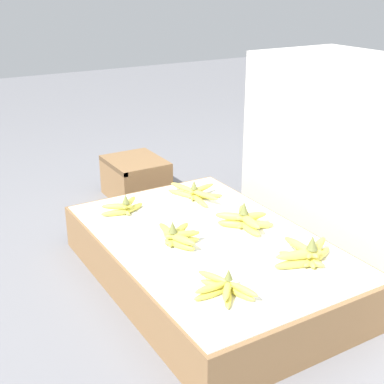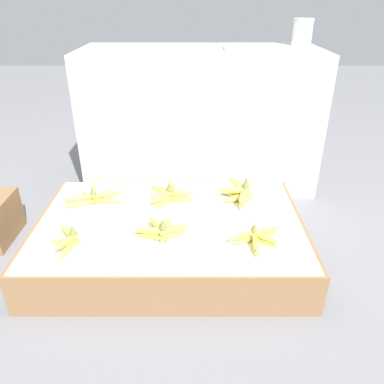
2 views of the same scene
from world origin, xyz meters
TOP-DOWN VIEW (x-y plane):
  - ground_plane at (0.00, 0.00)m, footprint 10.00×10.00m
  - display_platform at (0.00, 0.00)m, footprint 1.15×0.74m
  - back_vendor_table at (0.14, 0.79)m, footprint 1.32×0.53m
  - banana_bunch_front_left at (-0.38, -0.18)m, footprint 0.13×0.20m
  - banana_bunch_front_midleft at (-0.02, -0.13)m, footprint 0.22×0.14m
  - banana_bunch_front_midright at (0.35, -0.17)m, footprint 0.22×0.17m
  - banana_bunch_middle_left at (-0.36, 0.16)m, footprint 0.28×0.20m
  - banana_bunch_middle_midleft at (-0.01, 0.17)m, footprint 0.21×0.20m
  - banana_bunch_middle_midright at (0.32, 0.18)m, footprint 0.19×0.26m
  - glass_jar at (0.72, 0.91)m, footprint 0.11×0.11m
  - foam_tray_white at (0.40, 0.75)m, footprint 0.27×0.19m

SIDE VIEW (x-z plane):
  - ground_plane at x=0.00m, z-range 0.00..0.00m
  - display_platform at x=0.00m, z-range 0.00..0.19m
  - banana_bunch_front_midright at x=0.35m, z-range 0.17..0.25m
  - banana_bunch_middle_left at x=-0.36m, z-range 0.17..0.26m
  - banana_bunch_front_left at x=-0.38m, z-range 0.17..0.26m
  - banana_bunch_front_midleft at x=-0.02m, z-range 0.17..0.27m
  - banana_bunch_middle_midleft at x=-0.01m, z-range 0.16..0.28m
  - banana_bunch_middle_midright at x=0.32m, z-range 0.16..0.28m
  - back_vendor_table at x=0.14m, z-range 0.00..0.78m
  - foam_tray_white at x=0.40m, z-range 0.78..0.80m
  - glass_jar at x=0.72m, z-range 0.79..0.93m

